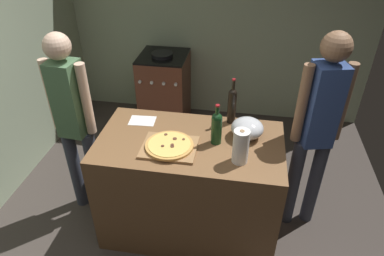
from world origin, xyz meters
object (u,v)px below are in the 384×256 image
mixing_bowl (247,128)px  wine_bottle_green (217,127)px  pizza (169,145)px  wine_bottle_dark (232,104)px  person_in_stripes (73,119)px  stove (165,89)px  person_in_red (317,126)px  paper_towel_roll (241,146)px

mixing_bowl → wine_bottle_green: size_ratio=0.76×
pizza → wine_bottle_dark: bearing=46.4°
pizza → person_in_stripes: 0.86m
pizza → wine_bottle_dark: size_ratio=0.91×
stove → person_in_red: bearing=-42.7°
paper_towel_roll → wine_bottle_dark: (-0.10, 0.50, 0.04)m
wine_bottle_green → person_in_stripes: 1.17m
person_in_stripes → person_in_red: (1.91, 0.14, 0.05)m
stove → paper_towel_roll: bearing=-61.7°
person_in_stripes → person_in_red: size_ratio=0.96×
paper_towel_roll → wine_bottle_dark: size_ratio=0.66×
stove → person_in_red: person_in_red is taller
paper_towel_roll → stove: 2.17m
wine_bottle_dark → wine_bottle_green: size_ratio=1.20×
person_in_red → wine_bottle_green: bearing=-164.1°
person_in_stripes → wine_bottle_green: bearing=-3.6°
stove → person_in_red: 2.18m
mixing_bowl → person_in_red: person_in_red is taller
wine_bottle_green → stove: wine_bottle_green is taller
pizza → mixing_bowl: mixing_bowl is taller
paper_towel_roll → person_in_red: (0.56, 0.40, -0.04)m
person_in_stripes → person_in_red: person_in_red is taller
wine_bottle_green → person_in_red: 0.78m
paper_towel_roll → wine_bottle_green: (-0.19, 0.19, 0.02)m
pizza → person_in_red: size_ratio=0.20×
wine_bottle_green → person_in_red: person_in_red is taller
wine_bottle_dark → person_in_red: (0.65, -0.09, -0.08)m
paper_towel_roll → stove: size_ratio=0.27×
wine_bottle_dark → person_in_stripes: person_in_stripes is taller
mixing_bowl → wine_bottle_dark: 0.25m
paper_towel_roll → wine_bottle_green: 0.27m
person_in_stripes → person_in_red: 1.92m
wine_bottle_dark → person_in_red: size_ratio=0.22×
mixing_bowl → person_in_stripes: bearing=-178.3°
person_in_stripes → pizza: bearing=-13.8°
wine_bottle_green → stove: (-0.80, 1.64, -0.61)m
pizza → paper_towel_roll: size_ratio=1.39×
pizza → person_in_stripes: bearing=166.2°
person_in_stripes → mixing_bowl: bearing=1.7°
wine_bottle_dark → paper_towel_roll: bearing=-79.1°
stove → person_in_stripes: (-0.36, -1.57, 0.51)m
pizza → stove: 1.90m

